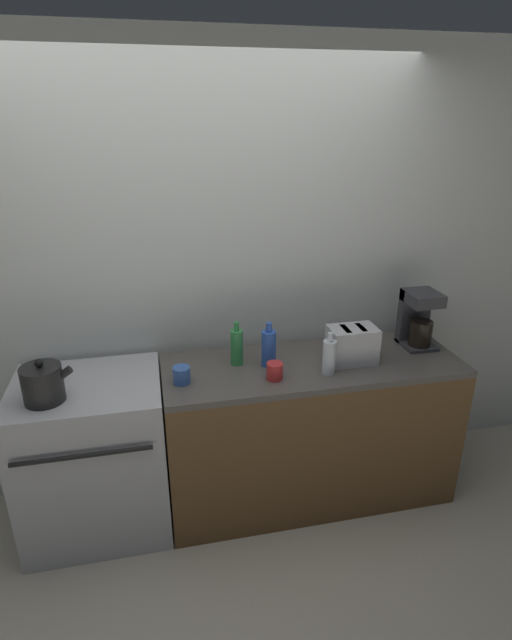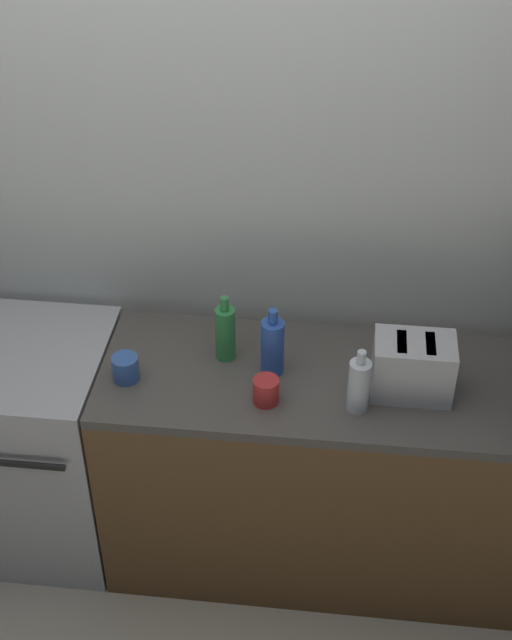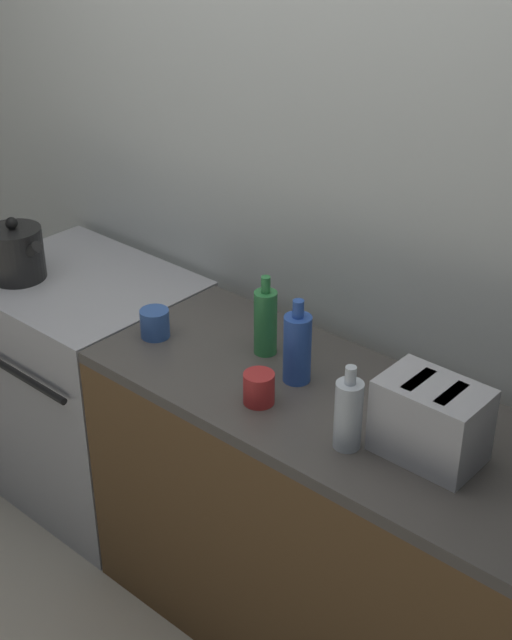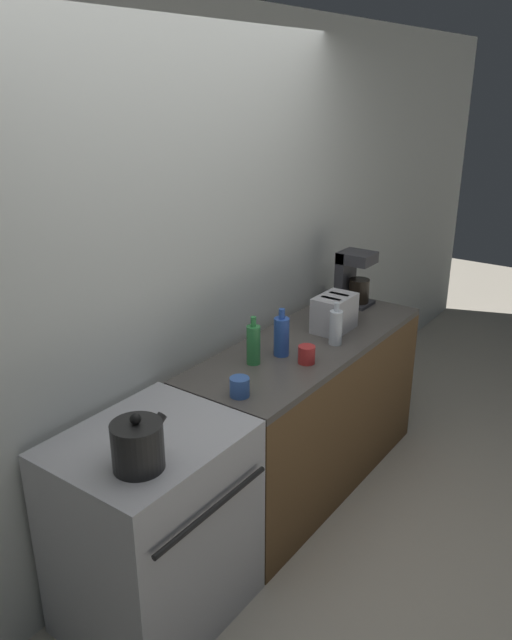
# 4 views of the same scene
# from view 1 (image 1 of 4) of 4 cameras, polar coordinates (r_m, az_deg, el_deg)

# --- Properties ---
(ground_plane) EXTENTS (12.00, 12.00, 0.00)m
(ground_plane) POSITION_cam_1_polar(r_m,az_deg,el_deg) (3.03, -4.18, -23.95)
(ground_plane) COLOR beige
(wall_back) EXTENTS (8.00, 0.05, 2.60)m
(wall_back) POSITION_cam_1_polar(r_m,az_deg,el_deg) (2.91, -6.85, 4.43)
(wall_back) COLOR silver
(wall_back) RESTS_ON ground_plane
(stove) EXTENTS (0.77, 0.66, 0.90)m
(stove) POSITION_cam_1_polar(r_m,az_deg,el_deg) (2.97, -17.95, -14.39)
(stove) COLOR #B7B7BC
(stove) RESTS_ON ground_plane
(counter_block) EXTENTS (1.68, 0.60, 0.90)m
(counter_block) POSITION_cam_1_polar(r_m,az_deg,el_deg) (3.06, 6.12, -12.33)
(counter_block) COLOR brown
(counter_block) RESTS_ON ground_plane
(kettle) EXTENTS (0.24, 0.19, 0.23)m
(kettle) POSITION_cam_1_polar(r_m,az_deg,el_deg) (2.62, -23.16, -6.70)
(kettle) COLOR black
(kettle) RESTS_ON stove
(toaster) EXTENTS (0.26, 0.17, 0.21)m
(toaster) POSITION_cam_1_polar(r_m,az_deg,el_deg) (2.84, 10.93, -2.78)
(toaster) COLOR #BCBCC1
(toaster) RESTS_ON counter_block
(coffee_maker) EXTENTS (0.19, 0.21, 0.34)m
(coffee_maker) POSITION_cam_1_polar(r_m,az_deg,el_deg) (3.12, 18.04, 0.28)
(coffee_maker) COLOR #333338
(coffee_maker) RESTS_ON counter_block
(bottle_green) EXTENTS (0.07, 0.07, 0.25)m
(bottle_green) POSITION_cam_1_polar(r_m,az_deg,el_deg) (2.76, -2.20, -3.04)
(bottle_green) COLOR #338C47
(bottle_green) RESTS_ON counter_block
(bottle_clear) EXTENTS (0.07, 0.07, 0.24)m
(bottle_clear) POSITION_cam_1_polar(r_m,az_deg,el_deg) (2.69, 8.36, -4.15)
(bottle_clear) COLOR silver
(bottle_clear) RESTS_ON counter_block
(bottle_blue) EXTENTS (0.08, 0.08, 0.26)m
(bottle_blue) POSITION_cam_1_polar(r_m,az_deg,el_deg) (2.74, 1.47, -3.19)
(bottle_blue) COLOR #2D56B7
(bottle_blue) RESTS_ON counter_block
(cup_red) EXTENTS (0.09, 0.09, 0.09)m
(cup_red) POSITION_cam_1_polar(r_m,az_deg,el_deg) (2.63, 2.15, -5.85)
(cup_red) COLOR red
(cup_red) RESTS_ON counter_block
(cup_blue) EXTENTS (0.09, 0.09, 0.09)m
(cup_blue) POSITION_cam_1_polar(r_m,az_deg,el_deg) (2.62, -8.50, -6.24)
(cup_blue) COLOR #3860B2
(cup_blue) RESTS_ON counter_block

